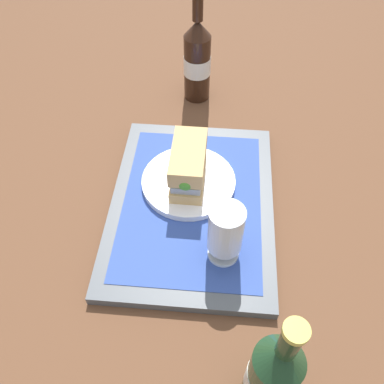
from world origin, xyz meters
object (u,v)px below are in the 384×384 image
object	(u,v)px
beer_glass	(225,233)
second_bottle	(197,60)
plate	(189,182)
sandwich	(188,166)
beer_bottle	(272,376)

from	to	relation	value
beer_glass	second_bottle	world-z (taller)	second_bottle
plate	sandwich	world-z (taller)	sandwich
sandwich	plate	bearing A→B (deg)	-180.00
plate	beer_glass	size ratio (longest dim) A/B	1.52
sandwich	beer_bottle	bearing A→B (deg)	21.01
beer_bottle	beer_glass	bearing A→B (deg)	-163.80
sandwich	beer_bottle	world-z (taller)	beer_bottle
second_bottle	sandwich	bearing A→B (deg)	1.25
beer_bottle	second_bottle	xyz separation A→B (m)	(-0.70, -0.15, 0.00)
plate	second_bottle	bearing A→B (deg)	-178.73
plate	second_bottle	world-z (taller)	second_bottle
plate	second_bottle	distance (m)	0.33
plate	sandwich	size ratio (longest dim) A/B	1.42
beer_glass	second_bottle	distance (m)	0.48
beer_glass	beer_bottle	distance (m)	0.23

